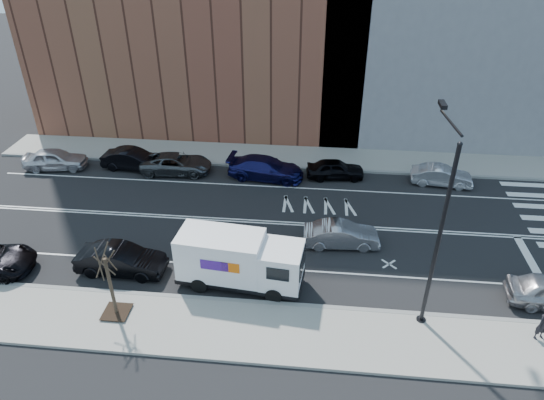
% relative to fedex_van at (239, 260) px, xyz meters
% --- Properties ---
extents(ground, '(120.00, 120.00, 0.00)m').
position_rel_fedex_van_xyz_m(ground, '(1.66, 5.60, -1.49)').
color(ground, black).
rests_on(ground, ground).
extents(sidewalk_near, '(44.00, 3.60, 0.15)m').
position_rel_fedex_van_xyz_m(sidewalk_near, '(1.66, -3.20, -1.42)').
color(sidewalk_near, gray).
rests_on(sidewalk_near, ground).
extents(sidewalk_far, '(44.00, 3.60, 0.15)m').
position_rel_fedex_van_xyz_m(sidewalk_far, '(1.66, 14.40, -1.42)').
color(sidewalk_far, gray).
rests_on(sidewalk_far, ground).
extents(curb_near, '(44.00, 0.25, 0.17)m').
position_rel_fedex_van_xyz_m(curb_near, '(1.66, -1.40, -1.41)').
color(curb_near, gray).
rests_on(curb_near, ground).
extents(curb_far, '(44.00, 0.25, 0.17)m').
position_rel_fedex_van_xyz_m(curb_far, '(1.66, 12.60, -1.41)').
color(curb_far, gray).
rests_on(curb_far, ground).
extents(road_markings, '(40.00, 8.60, 0.01)m').
position_rel_fedex_van_xyz_m(road_markings, '(1.66, 5.60, -1.49)').
color(road_markings, white).
rests_on(road_markings, ground).
extents(streetlight, '(0.44, 4.02, 9.34)m').
position_rel_fedex_van_xyz_m(streetlight, '(8.66, -1.31, 3.59)').
color(streetlight, black).
rests_on(streetlight, ground).
extents(street_tree, '(1.20, 1.20, 3.75)m').
position_rel_fedex_van_xyz_m(street_tree, '(-5.34, -2.80, -0.04)').
color(street_tree, black).
rests_on(street_tree, ground).
extents(fedex_van, '(6.39, 2.72, 2.84)m').
position_rel_fedex_van_xyz_m(fedex_van, '(0.00, 0.00, 0.00)').
color(fedex_van, black).
rests_on(fedex_van, ground).
extents(far_parked_a, '(4.59, 2.34, 1.50)m').
position_rel_fedex_van_xyz_m(far_parked_a, '(-15.14, 10.98, -0.74)').
color(far_parked_a, silver).
rests_on(far_parked_a, ground).
extents(far_parked_b, '(4.56, 1.88, 1.47)m').
position_rel_fedex_van_xyz_m(far_parked_b, '(-9.54, 11.51, -0.76)').
color(far_parked_b, black).
rests_on(far_parked_b, ground).
extents(far_parked_c, '(5.08, 2.57, 1.38)m').
position_rel_fedex_van_xyz_m(far_parked_c, '(-6.34, 11.27, -0.80)').
color(far_parked_c, '#464A4D').
rests_on(far_parked_c, ground).
extents(far_parked_d, '(5.44, 2.69, 1.52)m').
position_rel_fedex_van_xyz_m(far_parked_d, '(0.06, 11.10, -0.73)').
color(far_parked_d, '#171650').
rests_on(far_parked_d, ground).
extents(far_parked_e, '(4.10, 1.99, 1.35)m').
position_rel_fedex_van_xyz_m(far_parked_e, '(4.86, 11.61, -0.82)').
color(far_parked_e, black).
rests_on(far_parked_e, ground).
extents(far_parked_f, '(4.13, 1.81, 1.32)m').
position_rel_fedex_van_xyz_m(far_parked_f, '(12.01, 11.38, -0.83)').
color(far_parked_f, silver).
rests_on(far_parked_f, ground).
extents(driving_sedan, '(4.26, 1.75, 1.37)m').
position_rel_fedex_van_xyz_m(driving_sedan, '(5.12, 3.77, -0.80)').
color(driving_sedan, '#9C9BA0').
rests_on(driving_sedan, ground).
extents(near_parked_rear_a, '(4.61, 1.72, 1.51)m').
position_rel_fedex_van_xyz_m(near_parked_rear_a, '(-6.21, 0.29, -0.74)').
color(near_parked_rear_a, black).
rests_on(near_parked_rear_a, ground).
extents(pedestrian, '(0.71, 0.60, 1.66)m').
position_rel_fedex_van_xyz_m(pedestrian, '(13.60, -2.38, -0.51)').
color(pedestrian, black).
rests_on(pedestrian, sidewalk_near).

